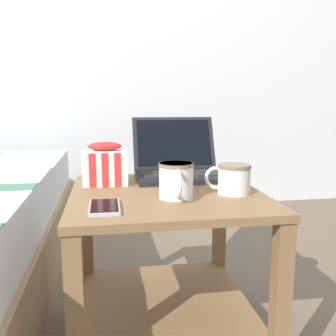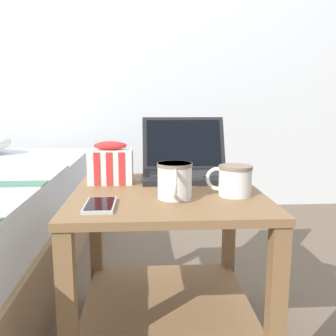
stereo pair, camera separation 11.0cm
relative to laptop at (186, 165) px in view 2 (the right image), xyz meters
name	(u,v)px [view 2 (the right image)]	position (x,y,z in m)	size (l,w,h in m)	color
back_wall	(153,34)	(-0.08, 1.41, 0.70)	(8.00, 0.05, 2.50)	silver
bedside_table	(167,246)	(-0.08, -0.22, -0.22)	(0.57, 0.60, 0.51)	olive
laptop	(186,165)	(0.00, 0.00, 0.00)	(0.32, 0.30, 0.21)	black
mug_front_left	(234,179)	(0.11, -0.28, 0.01)	(0.13, 0.10, 0.09)	white
mug_front_right	(175,179)	(-0.07, -0.31, 0.01)	(0.10, 0.14, 0.10)	white
snack_bag	(111,165)	(-0.27, -0.09, 0.02)	(0.15, 0.09, 0.14)	white
cell_phone	(100,205)	(-0.27, -0.38, -0.04)	(0.08, 0.14, 0.01)	#B7BABC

